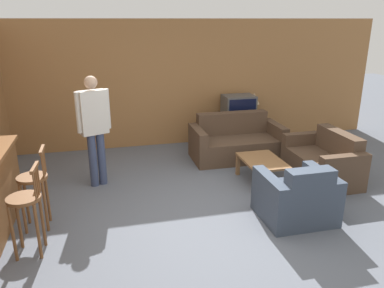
{
  "coord_description": "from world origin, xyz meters",
  "views": [
    {
      "loc": [
        -1.38,
        -4.19,
        2.58
      ],
      "look_at": [
        -0.15,
        0.85,
        0.85
      ],
      "focal_mm": 35.0,
      "sensor_mm": 36.0,
      "label": 1
    }
  ],
  "objects_px": {
    "coffee_table": "(262,163)",
    "tv_unit": "(238,131)",
    "tv": "(239,107)",
    "person_by_window": "(94,125)",
    "bar_chair_near": "(26,207)",
    "bar_chair_mid": "(34,185)",
    "armchair_near": "(297,198)",
    "couch_far": "(236,143)",
    "loveseat_right": "(324,162)",
    "table_lamp": "(254,99)"
  },
  "relations": [
    {
      "from": "couch_far",
      "to": "armchair_near",
      "type": "relative_size",
      "value": 1.86
    },
    {
      "from": "couch_far",
      "to": "loveseat_right",
      "type": "distance_m",
      "value": 1.7
    },
    {
      "from": "tv",
      "to": "person_by_window",
      "type": "height_order",
      "value": "person_by_window"
    },
    {
      "from": "coffee_table",
      "to": "table_lamp",
      "type": "xyz_separation_m",
      "value": [
        0.67,
        2.02,
        0.62
      ]
    },
    {
      "from": "loveseat_right",
      "to": "coffee_table",
      "type": "height_order",
      "value": "loveseat_right"
    },
    {
      "from": "bar_chair_mid",
      "to": "couch_far",
      "type": "relative_size",
      "value": 0.62
    },
    {
      "from": "tv_unit",
      "to": "person_by_window",
      "type": "bearing_deg",
      "value": -153.62
    },
    {
      "from": "couch_far",
      "to": "table_lamp",
      "type": "relative_size",
      "value": 3.28
    },
    {
      "from": "bar_chair_mid",
      "to": "loveseat_right",
      "type": "relative_size",
      "value": 0.79
    },
    {
      "from": "bar_chair_near",
      "to": "armchair_near",
      "type": "bearing_deg",
      "value": -0.28
    },
    {
      "from": "armchair_near",
      "to": "table_lamp",
      "type": "height_order",
      "value": "table_lamp"
    },
    {
      "from": "person_by_window",
      "to": "couch_far",
      "type": "bearing_deg",
      "value": 14.15
    },
    {
      "from": "tv_unit",
      "to": "tv",
      "type": "height_order",
      "value": "tv"
    },
    {
      "from": "couch_far",
      "to": "armchair_near",
      "type": "height_order",
      "value": "couch_far"
    },
    {
      "from": "armchair_near",
      "to": "loveseat_right",
      "type": "xyz_separation_m",
      "value": [
        1.12,
        1.14,
        -0.01
      ]
    },
    {
      "from": "bar_chair_near",
      "to": "loveseat_right",
      "type": "distance_m",
      "value": 4.62
    },
    {
      "from": "bar_chair_near",
      "to": "armchair_near",
      "type": "relative_size",
      "value": 1.16
    },
    {
      "from": "table_lamp",
      "to": "coffee_table",
      "type": "bearing_deg",
      "value": -108.3
    },
    {
      "from": "coffee_table",
      "to": "table_lamp",
      "type": "height_order",
      "value": "table_lamp"
    },
    {
      "from": "table_lamp",
      "to": "person_by_window",
      "type": "distance_m",
      "value": 3.6
    },
    {
      "from": "armchair_near",
      "to": "coffee_table",
      "type": "height_order",
      "value": "armchair_near"
    },
    {
      "from": "tv_unit",
      "to": "armchair_near",
      "type": "bearing_deg",
      "value": -96.41
    },
    {
      "from": "coffee_table",
      "to": "tv_unit",
      "type": "height_order",
      "value": "tv_unit"
    },
    {
      "from": "loveseat_right",
      "to": "tv_unit",
      "type": "height_order",
      "value": "loveseat_right"
    },
    {
      "from": "bar_chair_mid",
      "to": "tv_unit",
      "type": "bearing_deg",
      "value": 35.37
    },
    {
      "from": "couch_far",
      "to": "tv_unit",
      "type": "distance_m",
      "value": 0.87
    },
    {
      "from": "person_by_window",
      "to": "bar_chair_mid",
      "type": "bearing_deg",
      "value": -123.14
    },
    {
      "from": "bar_chair_mid",
      "to": "couch_far",
      "type": "bearing_deg",
      "value": 28.46
    },
    {
      "from": "couch_far",
      "to": "coffee_table",
      "type": "distance_m",
      "value": 1.22
    },
    {
      "from": "tv_unit",
      "to": "tv",
      "type": "relative_size",
      "value": 1.48
    },
    {
      "from": "couch_far",
      "to": "armchair_near",
      "type": "distance_m",
      "value": 2.44
    },
    {
      "from": "couch_far",
      "to": "tv",
      "type": "relative_size",
      "value": 2.66
    },
    {
      "from": "loveseat_right",
      "to": "tv",
      "type": "bearing_deg",
      "value": 109.74
    },
    {
      "from": "coffee_table",
      "to": "tv",
      "type": "height_order",
      "value": "tv"
    },
    {
      "from": "bar_chair_mid",
      "to": "table_lamp",
      "type": "relative_size",
      "value": 2.04
    },
    {
      "from": "bar_chair_near",
      "to": "person_by_window",
      "type": "relative_size",
      "value": 0.6
    },
    {
      "from": "bar_chair_near",
      "to": "tv",
      "type": "height_order",
      "value": "bar_chair_near"
    },
    {
      "from": "couch_far",
      "to": "loveseat_right",
      "type": "xyz_separation_m",
      "value": [
        1.08,
        -1.31,
        -0.0
      ]
    },
    {
      "from": "coffee_table",
      "to": "tv",
      "type": "xyz_separation_m",
      "value": [
        0.32,
        2.02,
        0.48
      ]
    },
    {
      "from": "armchair_near",
      "to": "couch_far",
      "type": "bearing_deg",
      "value": 89.15
    },
    {
      "from": "bar_chair_mid",
      "to": "table_lamp",
      "type": "bearing_deg",
      "value": 33.0
    },
    {
      "from": "loveseat_right",
      "to": "tv",
      "type": "xyz_separation_m",
      "value": [
        -0.76,
        2.11,
        0.52
      ]
    },
    {
      "from": "tv",
      "to": "table_lamp",
      "type": "bearing_deg",
      "value": 0.51
    },
    {
      "from": "bar_chair_mid",
      "to": "coffee_table",
      "type": "xyz_separation_m",
      "value": [
        3.39,
        0.62,
        -0.26
      ]
    },
    {
      "from": "bar_chair_near",
      "to": "bar_chair_mid",
      "type": "height_order",
      "value": "same"
    },
    {
      "from": "bar_chair_mid",
      "to": "person_by_window",
      "type": "distance_m",
      "value": 1.47
    },
    {
      "from": "loveseat_right",
      "to": "couch_far",
      "type": "bearing_deg",
      "value": 129.65
    },
    {
      "from": "armchair_near",
      "to": "tv",
      "type": "xyz_separation_m",
      "value": [
        0.36,
        3.24,
        0.52
      ]
    },
    {
      "from": "armchair_near",
      "to": "tv",
      "type": "bearing_deg",
      "value": 83.58
    },
    {
      "from": "bar_chair_near",
      "to": "bar_chair_mid",
      "type": "xyz_separation_m",
      "value": [
        0.0,
        0.59,
        0.0
      ]
    }
  ]
}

